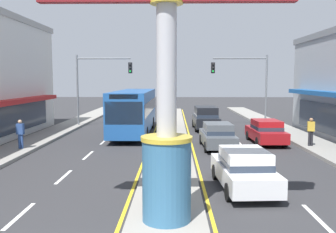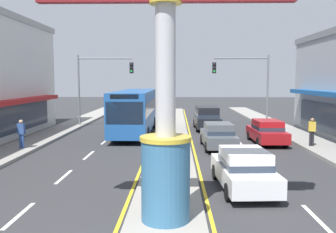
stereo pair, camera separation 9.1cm
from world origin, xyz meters
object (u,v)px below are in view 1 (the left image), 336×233
(bus_far_right_lane, at_px, (134,109))
(suv_mid_left_lane, at_px, (206,118))
(pedestrian_near_kerb, at_px, (20,132))
(district_sign, at_px, (167,90))
(sedan_kerb_right, at_px, (218,135))
(pedestrian_far_side, at_px, (311,130))
(sedan_near_left_lane, at_px, (266,131))
(traffic_light_left_side, at_px, (97,78))
(sedan_far_left_oncoming, at_px, (244,169))
(traffic_light_right_side, at_px, (246,78))

(bus_far_right_lane, xyz_separation_m, suv_mid_left_lane, (5.61, 2.18, -0.88))
(bus_far_right_lane, distance_m, pedestrian_near_kerb, 9.21)
(bus_far_right_lane, bearing_deg, pedestrian_near_kerb, -128.49)
(district_sign, distance_m, sedan_kerb_right, 12.25)
(sedan_kerb_right, relative_size, pedestrian_far_side, 2.61)
(sedan_near_left_lane, xyz_separation_m, suv_mid_left_lane, (-3.30, 6.48, 0.20))
(traffic_light_left_side, xyz_separation_m, pedestrian_far_side, (14.70, -9.95, -3.12))
(district_sign, xyz_separation_m, suv_mid_left_lane, (2.81, 19.70, -2.82))
(district_sign, bearing_deg, sedan_kerb_right, 76.33)
(suv_mid_left_lane, bearing_deg, district_sign, -98.11)
(sedan_far_left_oncoming, distance_m, pedestrian_far_side, 9.82)
(suv_mid_left_lane, height_order, sedan_far_left_oncoming, suv_mid_left_lane)
(district_sign, relative_size, sedan_far_left_oncoming, 1.74)
(sedan_near_left_lane, bearing_deg, sedan_kerb_right, -152.94)
(sedan_kerb_right, distance_m, pedestrian_far_side, 5.51)
(sedan_near_left_lane, height_order, sedan_kerb_right, same)
(pedestrian_near_kerb, xyz_separation_m, pedestrian_far_side, (16.82, 1.14, 0.01))
(bus_far_right_lane, bearing_deg, traffic_light_left_side, 132.58)
(district_sign, height_order, sedan_kerb_right, district_sign)
(pedestrian_near_kerb, bearing_deg, traffic_light_right_side, 36.88)
(traffic_light_right_side, height_order, sedan_far_left_oncoming, traffic_light_right_side)
(pedestrian_far_side, bearing_deg, suv_mid_left_lane, 123.77)
(pedestrian_near_kerb, bearing_deg, bus_far_right_lane, 51.51)
(sedan_far_left_oncoming, bearing_deg, traffic_light_left_side, 116.98)
(traffic_light_right_side, distance_m, sedan_far_left_oncoming, 18.84)
(sedan_kerb_right, height_order, pedestrian_near_kerb, pedestrian_near_kerb)
(traffic_light_left_side, distance_m, sedan_far_left_oncoming, 20.57)
(traffic_light_right_side, distance_m, bus_far_right_lane, 10.31)
(bus_far_right_lane, distance_m, sedan_far_left_oncoming, 15.28)
(pedestrian_near_kerb, bearing_deg, sedan_near_left_lane, 11.17)
(bus_far_right_lane, height_order, sedan_far_left_oncoming, bus_far_right_lane)
(pedestrian_far_side, bearing_deg, district_sign, -125.91)
(traffic_light_right_side, relative_size, suv_mid_left_lane, 1.34)
(sedan_kerb_right, bearing_deg, sedan_near_left_lane, 27.06)
(bus_far_right_lane, xyz_separation_m, pedestrian_far_side, (11.11, -6.04, -0.74))
(traffic_light_left_side, bearing_deg, district_sign, -73.39)
(traffic_light_right_side, bearing_deg, traffic_light_left_side, -179.55)
(traffic_light_left_side, bearing_deg, suv_mid_left_lane, -10.59)
(district_sign, xyz_separation_m, pedestrian_near_kerb, (-8.52, 10.33, -2.69))
(traffic_light_right_side, xyz_separation_m, pedestrian_far_side, (1.92, -10.05, -3.12))
(traffic_light_right_side, distance_m, sedan_kerb_right, 11.16)
(bus_far_right_lane, xyz_separation_m, sedan_kerb_right, (5.61, -5.98, -1.08))
(sedan_near_left_lane, bearing_deg, pedestrian_far_side, -38.46)
(sedan_near_left_lane, relative_size, sedan_kerb_right, 1.00)
(traffic_light_left_side, bearing_deg, bus_far_right_lane, -47.42)
(district_sign, xyz_separation_m, sedan_near_left_lane, (6.11, 13.22, -3.02))
(sedan_near_left_lane, height_order, suv_mid_left_lane, suv_mid_left_lane)
(suv_mid_left_lane, xyz_separation_m, sedan_kerb_right, (0.00, -8.16, -0.20))
(traffic_light_right_side, height_order, sedan_near_left_lane, traffic_light_right_side)
(sedan_far_left_oncoming, xyz_separation_m, sedan_kerb_right, (-0.00, 8.19, 0.00))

